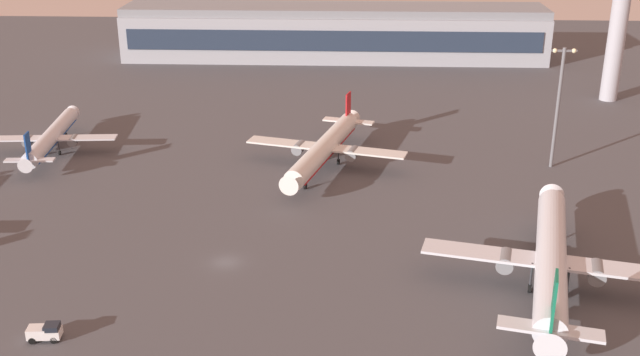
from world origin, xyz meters
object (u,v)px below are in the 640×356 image
apron_light_west (559,100)px  airplane_near_gate (325,147)px  cargo_loader (45,332)px  airplane_far_stand (51,137)px  airplane_taxiway_distant (551,259)px  control_tower (622,1)px

apron_light_west → airplane_near_gate: bearing=-177.6°
cargo_loader → apron_light_west: bearing=124.0°
apron_light_west → airplane_far_stand: bearing=177.7°
airplane_taxiway_distant → airplane_far_stand: airplane_taxiway_distant is taller
control_tower → airplane_near_gate: 91.05m
airplane_far_stand → apron_light_west: size_ratio=1.46×
airplane_near_gate → cargo_loader: size_ratio=9.64×
airplane_taxiway_distant → apron_light_west: size_ratio=1.90×
apron_light_west → cargo_loader: bearing=-140.5°
airplane_near_gate → apron_light_west: bearing=-162.3°
cargo_loader → apron_light_west: size_ratio=0.18×
airplane_near_gate → cargo_loader: bearing=77.5°
airplane_far_stand → cargo_loader: size_ratio=8.19×
cargo_loader → apron_light_west: 102.84m
control_tower → airplane_far_stand: control_tower is taller
airplane_near_gate → cargo_loader: airplane_near_gate is taller
airplane_near_gate → airplane_far_stand: bearing=9.4°
airplane_far_stand → cargo_loader: (24.64, -68.98, -2.24)m
cargo_loader → apron_light_west: (78.75, 64.91, 12.75)m
airplane_near_gate → airplane_far_stand: size_ratio=1.18×
control_tower → airplane_taxiway_distant: control_tower is taller
cargo_loader → apron_light_west: apron_light_west is taller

